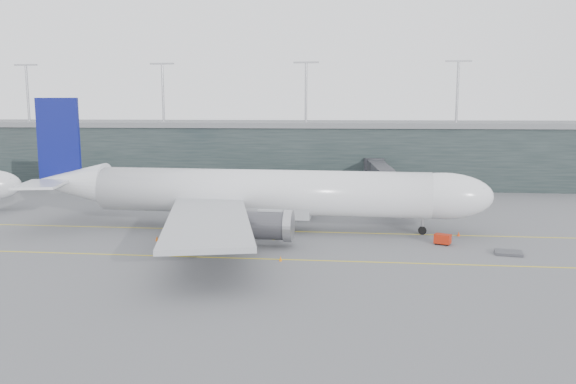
# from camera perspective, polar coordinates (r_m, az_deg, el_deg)

# --- Properties ---
(ground) EXTENTS (320.00, 320.00, 0.00)m
(ground) POSITION_cam_1_polar(r_m,az_deg,el_deg) (89.87, -3.79, -3.37)
(ground) COLOR #515055
(ground) RESTS_ON ground
(taxiline_a) EXTENTS (160.00, 0.25, 0.02)m
(taxiline_a) POSITION_cam_1_polar(r_m,az_deg,el_deg) (86.02, -4.25, -3.90)
(taxiline_a) COLOR gold
(taxiline_a) RESTS_ON ground
(taxiline_b) EXTENTS (160.00, 0.25, 0.02)m
(taxiline_b) POSITION_cam_1_polar(r_m,az_deg,el_deg) (70.80, -6.62, -6.64)
(taxiline_b) COLOR gold
(taxiline_b) RESTS_ON ground
(taxiline_lead_main) EXTENTS (0.25, 60.00, 0.02)m
(taxiline_lead_main) POSITION_cam_1_polar(r_m,az_deg,el_deg) (108.68, 0.64, -1.28)
(taxiline_lead_main) COLOR gold
(taxiline_lead_main) RESTS_ON ground
(terminal) EXTENTS (240.00, 36.00, 29.00)m
(terminal) POSITION_cam_1_polar(r_m,az_deg,el_deg) (145.83, 0.15, 4.22)
(terminal) COLOR black
(terminal) RESTS_ON ground
(main_aircraft) EXTENTS (71.69, 67.38, 20.12)m
(main_aircraft) POSITION_cam_1_polar(r_m,az_deg,el_deg) (85.82, -3.06, -0.10)
(main_aircraft) COLOR silver
(main_aircraft) RESTS_ON ground
(jet_bridge) EXTENTS (6.80, 48.73, 7.42)m
(jet_bridge) POSITION_cam_1_polar(r_m,az_deg,el_deg) (113.93, 9.64, 1.86)
(jet_bridge) COLOR #2D2D32
(jet_bridge) RESTS_ON ground
(gse_cart) EXTENTS (2.48, 2.09, 1.44)m
(gse_cart) POSITION_cam_1_polar(r_m,az_deg,el_deg) (79.60, 15.43, -4.61)
(gse_cart) COLOR #A01E0B
(gse_cart) RESTS_ON ground
(baggage_dolly) EXTENTS (3.78, 3.25, 0.33)m
(baggage_dolly) POSITION_cam_1_polar(r_m,az_deg,el_deg) (77.31, 21.48, -5.75)
(baggage_dolly) COLOR #37373C
(baggage_dolly) RESTS_ON ground
(uld_a) EXTENTS (2.20, 1.92, 1.72)m
(uld_a) POSITION_cam_1_polar(r_m,az_deg,el_deg) (100.11, -5.33, -1.64)
(uld_a) COLOR #3D3D43
(uld_a) RESTS_ON ground
(uld_b) EXTENTS (2.24, 1.93, 1.79)m
(uld_b) POSITION_cam_1_polar(r_m,az_deg,el_deg) (100.55, -4.02, -1.56)
(uld_b) COLOR #3D3D43
(uld_b) RESTS_ON ground
(uld_c) EXTENTS (2.10, 1.81, 1.67)m
(uld_c) POSITION_cam_1_polar(r_m,az_deg,el_deg) (99.71, -2.47, -1.67)
(uld_c) COLOR #3D3D43
(uld_c) RESTS_ON ground
(cone_nose) EXTENTS (0.44, 0.44, 0.70)m
(cone_nose) POSITION_cam_1_polar(r_m,az_deg,el_deg) (85.58, 16.94, -4.08)
(cone_nose) COLOR #E7400C
(cone_nose) RESTS_ON ground
(cone_wing_stbd) EXTENTS (0.39, 0.39, 0.62)m
(cone_wing_stbd) POSITION_cam_1_polar(r_m,az_deg,el_deg) (68.77, -0.77, -6.78)
(cone_wing_stbd) COLOR orange
(cone_wing_stbd) RESTS_ON ground
(cone_wing_port) EXTENTS (0.49, 0.49, 0.78)m
(cone_wing_port) POSITION_cam_1_polar(r_m,az_deg,el_deg) (101.36, 1.23, -1.78)
(cone_wing_port) COLOR red
(cone_wing_port) RESTS_ON ground
(cone_tail) EXTENTS (0.47, 0.47, 0.75)m
(cone_tail) POSITION_cam_1_polar(r_m,az_deg,el_deg) (81.00, -13.17, -4.62)
(cone_tail) COLOR #DF5D0C
(cone_tail) RESTS_ON ground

